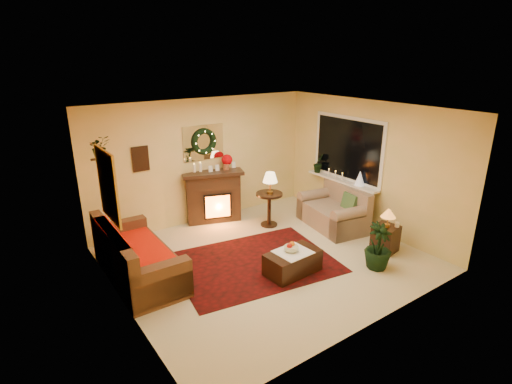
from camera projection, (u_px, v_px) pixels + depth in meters
floor at (267, 259)px, 7.06m from camera, size 5.00×5.00×0.00m
ceiling at (269, 110)px, 6.20m from camera, size 5.00×5.00×0.00m
wall_back at (204, 161)px, 8.37m from camera, size 5.00×5.00×0.00m
wall_front at (378, 237)px, 4.89m from camera, size 5.00×5.00×0.00m
wall_left at (117, 224)px, 5.27m from camera, size 4.50×4.50×0.00m
wall_right at (368, 166)px, 7.99m from camera, size 4.50×4.50×0.00m
area_rug at (254, 263)px, 6.91m from camera, size 2.94×2.39×0.01m
sofa at (138, 252)px, 6.36m from camera, size 0.94×2.09×0.89m
red_throw at (135, 249)px, 6.44m from camera, size 0.88×1.43×0.02m
fireplace at (213, 197)px, 8.49m from camera, size 1.18×0.70×1.04m
poinsettia at (227, 160)px, 8.45m from camera, size 0.23×0.23×0.23m
mantel_candle_a at (194, 168)px, 7.99m from camera, size 0.06×0.06×0.17m
mantel_candle_b at (200, 167)px, 8.06m from camera, size 0.06×0.06×0.18m
mantel_mirror at (204, 142)px, 8.22m from camera, size 0.92×0.02×0.72m
wreath at (204, 142)px, 8.18m from camera, size 0.55×0.11×0.55m
wall_art at (140, 159)px, 7.54m from camera, size 0.32×0.03×0.48m
gold_mirror at (108, 186)px, 5.36m from camera, size 0.03×0.84×1.00m
hanging_plant at (101, 157)px, 5.95m from camera, size 0.33×0.28×0.36m
loveseat at (333, 207)px, 8.25m from camera, size 1.09×1.59×0.85m
window_frame at (348, 149)px, 8.32m from camera, size 0.03×1.86×1.36m
window_glass at (347, 149)px, 8.31m from camera, size 0.02×1.70×1.22m
window_sill at (342, 181)px, 8.49m from camera, size 0.22×1.86×0.04m
mini_tree at (360, 178)px, 8.09m from camera, size 0.20×0.20×0.31m
sill_plant at (318, 164)px, 8.96m from camera, size 0.30×0.24×0.55m
side_table_round at (269, 211)px, 8.33m from camera, size 0.68×0.68×0.72m
lamp_cream at (270, 186)px, 8.11m from camera, size 0.30×0.30×0.46m
end_table_square at (385, 237)px, 7.26m from camera, size 0.47×0.47×0.49m
lamp_tiffany at (388, 214)px, 7.06m from camera, size 0.27×0.27×0.39m
coffee_table at (293, 262)px, 6.53m from camera, size 0.93×0.55×0.38m
fruit_bowl at (291, 248)px, 6.48m from camera, size 0.23×0.23×0.05m
floor_palm at (379, 244)px, 6.61m from camera, size 1.41×1.41×2.38m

